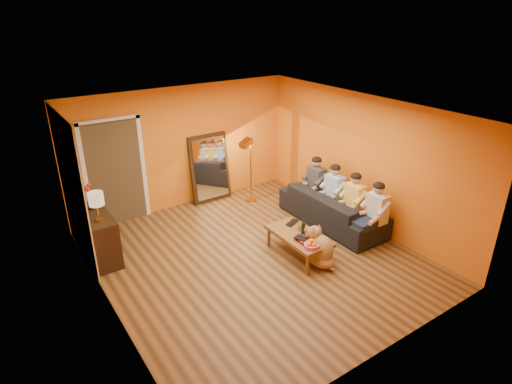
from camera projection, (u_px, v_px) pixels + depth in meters
room_shell at (243, 183)px, 7.30m from camera, size 5.00×5.50×2.60m
white_accent at (72, 189)px, 7.07m from camera, size 0.02×1.90×2.58m
doorway_recess at (113, 172)px, 8.49m from camera, size 1.06×0.30×2.10m
door_jamb_left at (85, 180)px, 8.11m from camera, size 0.08×0.06×2.20m
door_jamb_right at (143, 168)px, 8.70m from camera, size 0.08×0.06×2.20m
door_header at (108, 120)px, 7.97m from camera, size 1.22×0.06×0.08m
mirror_frame at (210, 168)px, 9.51m from camera, size 0.92×0.27×1.51m
mirror_glass at (211, 168)px, 9.48m from camera, size 0.78×0.21×1.35m
sideboard at (98, 236)px, 7.40m from camera, size 0.44×1.18×0.85m
table_lamp at (97, 207)px, 6.90m from camera, size 0.24×0.24×0.51m
sofa at (332, 208)px, 8.60m from camera, size 2.33×0.91×0.68m
coffee_table at (298, 245)px, 7.54m from camera, size 0.63×1.23×0.42m
floor_lamp at (251, 171)px, 9.46m from camera, size 0.35×0.31×1.44m
dog at (321, 246)px, 7.20m from camera, size 0.48×0.66×0.72m
person_far_left at (376, 213)px, 7.80m from camera, size 0.70×0.44×1.22m
person_mid_left at (354, 202)px, 8.21m from camera, size 0.70×0.44×1.22m
person_mid_right at (334, 193)px, 8.63m from camera, size 0.70×0.44×1.22m
person_far_right at (316, 184)px, 9.05m from camera, size 0.70×0.44×1.22m
fruit_bowl at (312, 243)px, 7.03m from camera, size 0.26×0.26×0.16m
wine_bottle at (303, 227)px, 7.38m from camera, size 0.07×0.07×0.31m
tumbler at (300, 227)px, 7.59m from camera, size 0.12×0.12×0.10m
laptop at (294, 223)px, 7.81m from camera, size 0.36×0.30×0.02m
book_lower at (298, 242)px, 7.21m from camera, size 0.22×0.28×0.03m
book_mid at (298, 240)px, 7.21m from camera, size 0.21×0.26×0.02m
book_upper at (299, 240)px, 7.19m from camera, size 0.22×0.25×0.02m
vase at (90, 204)px, 7.38m from camera, size 0.17×0.17×0.18m
flowers at (87, 190)px, 7.27m from camera, size 0.17×0.17×0.48m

